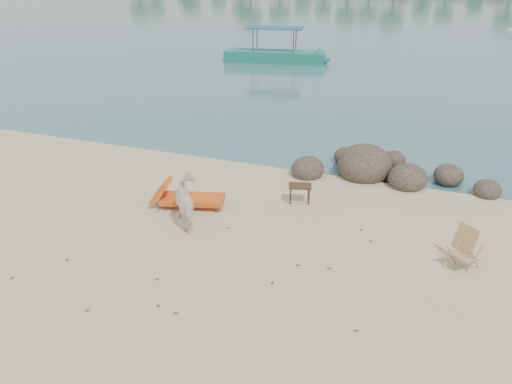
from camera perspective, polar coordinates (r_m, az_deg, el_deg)
boulders at (r=16.53m, az=13.62°, el=2.51°), size 6.33×2.94×1.32m
cow at (r=13.13m, az=-7.65°, el=-1.20°), size 1.48×1.58×1.26m
side_table at (r=14.37m, az=5.01°, el=-0.29°), size 0.74×0.58×0.52m
lounge_chair at (r=14.14m, az=-7.28°, el=-0.53°), size 2.33×1.34×0.66m
deck_chair at (r=12.17m, az=22.69°, el=-6.28°), size 0.86×0.87×0.92m
boat_near at (r=35.13m, az=2.17°, el=17.67°), size 7.79×2.96×3.69m
dead_leaves at (r=11.74m, az=-3.86°, el=-7.96°), size 7.52×6.09×0.00m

